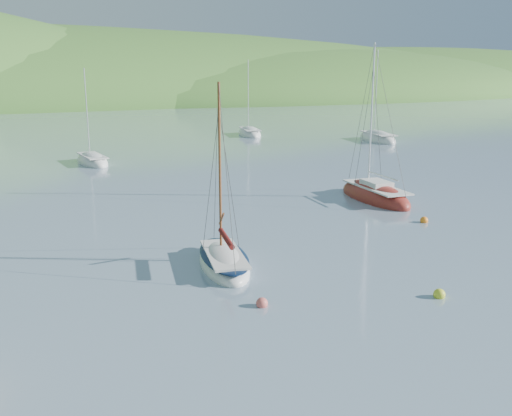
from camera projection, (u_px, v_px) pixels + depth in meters
name	position (u px, v px, depth m)	size (l,w,h in m)	color
ground	(372.00, 323.00, 20.09)	(700.00, 700.00, 0.00)	#7488A0
daysailer_white	(224.00, 262.00, 25.97)	(3.42, 6.08, 8.82)	white
sloop_red	(375.00, 196.00, 39.51)	(3.66, 8.02, 11.45)	#98341B
distant_sloop_a	(92.00, 162.00, 54.94)	(2.70, 6.95, 9.78)	white
distant_sloop_b	(250.00, 134.00, 79.25)	(4.73, 8.26, 11.14)	white
distant_sloop_d	(377.00, 139.00, 72.87)	(5.11, 9.09, 12.28)	white
mooring_buoys	(291.00, 272.00, 24.87)	(24.31, 9.41, 0.47)	#CCD728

